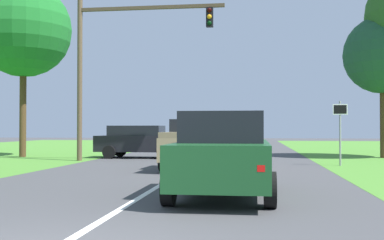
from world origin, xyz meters
The scene contains 8 objects.
ground_plane centered at (0.00, 9.55, 0.00)m, with size 120.00×120.00×0.00m, color #424244.
red_suv_near centered at (1.87, 5.72, 1.01)m, with size 2.28×4.83×1.93m.
pickup_truck_lead centered at (0.41, 12.93, 0.97)m, with size 2.45×5.37×1.90m.
traffic_light centered at (-4.01, 16.68, 5.17)m, with size 7.13×0.40×7.89m.
keep_moving_sign centered at (6.13, 15.19, 1.72)m, with size 0.60×0.09×2.71m.
crossing_suv_far centered at (-3.44, 19.23, 0.90)m, with size 4.65×2.16×1.70m.
extra_tree_1 centered at (9.32, 20.81, 5.44)m, with size 4.13×4.13×7.53m.
extra_tree_2 centered at (-9.99, 19.20, 6.96)m, with size 5.20×5.20×9.58m.
Camera 1 is at (2.58, -5.29, 1.57)m, focal length 44.45 mm.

